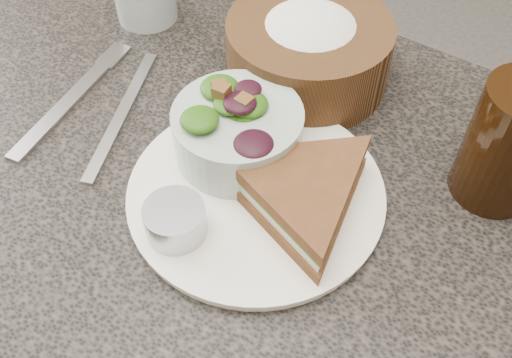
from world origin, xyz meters
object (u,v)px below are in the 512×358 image
Objects in this scene: sandwich at (302,193)px; bread_basket at (309,43)px; salad_bowl at (238,125)px; dressing_ramekin at (175,221)px; dinner_plate at (256,193)px; cola_glass at (512,140)px; dining_table at (226,321)px.

bread_basket is at bearing 137.57° from sandwich.
bread_basket is (-0.11, 0.19, 0.02)m from sandwich.
salad_bowl is 2.31× the size of dressing_ramekin.
dinner_plate is 0.21m from bread_basket.
cola_glass reaches higher than bread_basket.
dressing_ramekin is (-0.04, -0.09, 0.02)m from dinner_plate.
dressing_ramekin is at bearing -134.89° from cola_glass.
dinner_plate reaches higher than dining_table.
bread_basket is (-0.05, 0.20, 0.05)m from dinner_plate.
dressing_ramekin is at bearing -75.68° from dining_table.
dining_table is at bearing 104.32° from dressing_ramekin.
sandwich is at bearing 6.34° from dinner_plate.
cola_glass reaches higher than dressing_ramekin.
bread_basket is at bearing 92.41° from salad_bowl.
dressing_ramekin reaches higher than dinner_plate.
sandwich is (0.05, 0.01, 0.03)m from dinner_plate.
salad_bowl is at bearing 143.38° from dinner_plate.
cola_glass reaches higher than sandwich.
dinner_plate is 4.42× the size of dressing_ramekin.
sandwich is 3.04× the size of dressing_ramekin.
bread_basket is at bearing 170.55° from cola_glass.
salad_bowl reaches higher than sandwich.
bread_basket is at bearing 105.46° from dinner_plate.
salad_bowl is (0.01, 0.04, 0.43)m from dining_table.
cola_glass reaches higher than dinner_plate.
cola_glass is at bearing 25.07° from salad_bowl.
salad_bowl is 0.16m from bread_basket.
dinner_plate is at bearing -74.54° from bread_basket.
salad_bowl is at bearing 72.73° from dining_table.
salad_bowl is (-0.05, 0.04, 0.05)m from dinner_plate.
sandwich is at bearing 3.35° from dining_table.
dinner_plate is 0.27m from cola_glass.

